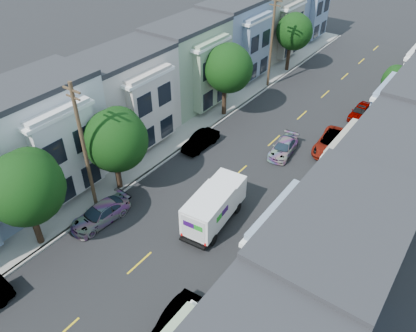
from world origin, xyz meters
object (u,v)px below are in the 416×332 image
(tree_far_r, at_px, (395,81))
(tree_d, at_px, (228,68))
(parked_left_c, at_px, (100,214))
(tree_b, at_px, (25,188))
(parked_right_b, at_px, (175,323))
(parked_left_d, at_px, (201,141))
(fedex_truck, at_px, (214,205))
(lead_sedan, at_px, (283,148))
(tree_e, at_px, (293,32))
(utility_pole_near, at_px, (85,150))
(utility_pole_far, at_px, (271,43))
(tree_c, at_px, (115,140))
(parked_right_d, at_px, (360,112))
(parked_right_c, at_px, (332,143))

(tree_far_r, bearing_deg, tree_d, -142.79)
(tree_far_r, xyz_separation_m, parked_left_c, (-11.79, -28.17, -2.96))
(tree_b, relative_size, parked_right_b, 1.84)
(tree_d, xyz_separation_m, parked_left_d, (1.40, -6.25, -4.43))
(fedex_truck, distance_m, lead_sedan, 10.71)
(tree_e, relative_size, tree_far_r, 1.39)
(tree_b, xyz_separation_m, fedex_truck, (7.98, 8.56, -3.41))
(tree_e, bearing_deg, utility_pole_near, -90.00)
(tree_e, bearing_deg, parked_right_b, -72.57)
(utility_pole_far, bearing_deg, tree_c, -90.00)
(tree_d, bearing_deg, utility_pole_far, 89.99)
(parked_left_c, bearing_deg, utility_pole_near, 155.40)
(parked_right_b, bearing_deg, utility_pole_far, 104.96)
(parked_right_b, bearing_deg, parked_right_d, 84.65)
(parked_right_c, bearing_deg, tree_b, -121.50)
(tree_e, height_order, utility_pole_far, utility_pole_far)
(utility_pole_far, xyz_separation_m, fedex_truck, (7.98, -22.07, -3.61))
(tree_d, height_order, parked_right_d, tree_d)
(tree_c, xyz_separation_m, lead_sedan, (7.94, 11.91, -3.98))
(tree_far_r, bearing_deg, utility_pole_near, -115.72)
(lead_sedan, height_order, parked_right_c, parked_right_c)
(tree_c, distance_m, lead_sedan, 14.86)
(utility_pole_near, distance_m, parked_left_c, 4.76)
(tree_c, bearing_deg, utility_pole_far, 90.00)
(parked_left_c, height_order, parked_right_b, same)
(tree_b, distance_m, utility_pole_far, 30.63)
(utility_pole_near, relative_size, parked_right_c, 1.87)
(parked_right_b, bearing_deg, tree_c, 142.84)
(tree_d, distance_m, utility_pole_far, 8.63)
(lead_sedan, relative_size, parked_right_c, 0.76)
(parked_right_b, bearing_deg, parked_right_c, 84.65)
(parked_left_c, xyz_separation_m, parked_right_b, (9.80, -3.47, -0.00))
(tree_e, bearing_deg, parked_left_d, -86.05)
(tree_d, distance_m, utility_pole_near, 17.37)
(parked_left_c, xyz_separation_m, parked_left_d, (0.00, 11.90, 0.00))
(tree_c, xyz_separation_m, parked_left_d, (1.40, 8.43, -3.92))
(parked_right_d, bearing_deg, tree_c, -116.46)
(tree_far_r, relative_size, fedex_truck, 0.89)
(tree_c, height_order, utility_pole_near, utility_pole_near)
(parked_right_b, bearing_deg, utility_pole_near, 153.85)
(parked_left_d, height_order, parked_right_c, parked_right_c)
(lead_sedan, bearing_deg, tree_e, 108.47)
(utility_pole_far, xyz_separation_m, lead_sedan, (7.94, -11.40, -4.54))
(parked_left_c, bearing_deg, tree_far_r, 71.79)
(tree_d, relative_size, fedex_truck, 1.30)
(parked_right_b, bearing_deg, lead_sedan, 94.47)
(lead_sedan, bearing_deg, parked_right_c, 36.05)
(tree_e, bearing_deg, tree_b, -90.00)
(lead_sedan, height_order, parked_right_d, parked_right_d)
(tree_far_r, relative_size, parked_left_c, 1.16)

